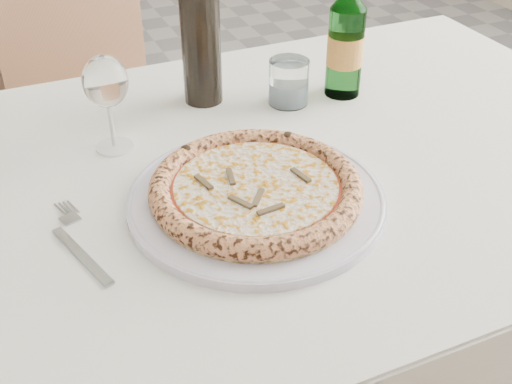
% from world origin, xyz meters
% --- Properties ---
extents(dining_table, '(1.47, 0.87, 0.76)m').
position_xyz_m(dining_table, '(-0.08, -0.10, 0.67)').
color(dining_table, brown).
rests_on(dining_table, floor).
extents(chair_far, '(0.56, 0.56, 0.93)m').
position_xyz_m(chair_far, '(-0.14, 0.69, 0.53)').
color(chair_far, brown).
rests_on(chair_far, floor).
extents(plate, '(0.37, 0.37, 0.02)m').
position_xyz_m(plate, '(-0.08, -0.20, 0.76)').
color(plate, silver).
rests_on(plate, dining_table).
extents(pizza, '(0.30, 0.30, 0.03)m').
position_xyz_m(pizza, '(-0.08, -0.20, 0.78)').
color(pizza, '#EACA82').
rests_on(pizza, plate).
extents(fork, '(0.06, 0.20, 0.00)m').
position_xyz_m(fork, '(-0.33, -0.19, 0.76)').
color(fork, '#98A0A8').
rests_on(fork, dining_table).
extents(wine_glass, '(0.07, 0.07, 0.16)m').
position_xyz_m(wine_glass, '(-0.23, 0.03, 0.87)').
color(wine_glass, silver).
rests_on(wine_glass, dining_table).
extents(tumbler, '(0.07, 0.07, 0.08)m').
position_xyz_m(tumbler, '(0.10, 0.07, 0.79)').
color(tumbler, white).
rests_on(tumbler, dining_table).
extents(beer_bottle, '(0.07, 0.07, 0.25)m').
position_xyz_m(beer_bottle, '(0.21, 0.06, 0.86)').
color(beer_bottle, '#4C8A51').
rests_on(beer_bottle, dining_table).
extents(wine_bottle, '(0.07, 0.07, 0.28)m').
position_xyz_m(wine_bottle, '(-0.04, 0.14, 0.88)').
color(wine_bottle, black).
rests_on(wine_bottle, dining_table).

